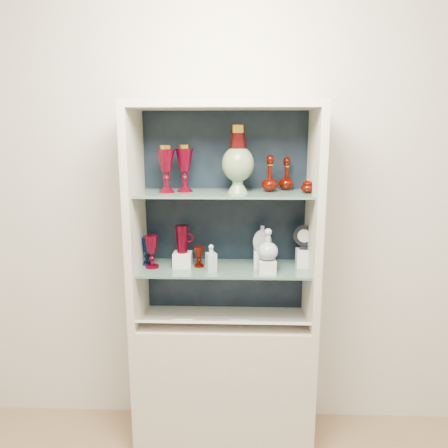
{
  "coord_description": "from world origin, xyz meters",
  "views": [
    {
      "loc": [
        0.08,
        -0.76,
        1.79
      ],
      "look_at": [
        0.0,
        1.53,
        1.3
      ],
      "focal_mm": 35.0,
      "sensor_mm": 36.0,
      "label": 1
    }
  ],
  "objects_px": {
    "pedestal_lamp_right": "(185,168)",
    "cameo_medallion": "(304,237)",
    "ruby_decanter_b": "(287,173)",
    "ruby_pitcher": "(182,239)",
    "ruby_goblet_tall": "(152,252)",
    "clear_round_decanter": "(268,245)",
    "cobalt_goblet": "(147,251)",
    "lidded_bowl": "(308,186)",
    "flat_flask": "(262,238)",
    "enamel_urn": "(238,159)",
    "ruby_decanter_a": "(270,171)",
    "ruby_goblet_small": "(199,257)",
    "clear_square_bottle": "(211,258)",
    "pedestal_lamp_left": "(166,169)"
  },
  "relations": [
    {
      "from": "ruby_decanter_b",
      "to": "flat_flask",
      "type": "relative_size",
      "value": 1.31
    },
    {
      "from": "ruby_pitcher",
      "to": "clear_square_bottle",
      "type": "bearing_deg",
      "value": -29.22
    },
    {
      "from": "ruby_goblet_tall",
      "to": "clear_round_decanter",
      "type": "xyz_separation_m",
      "value": [
        0.63,
        -0.07,
        0.06
      ]
    },
    {
      "from": "pedestal_lamp_right",
      "to": "clear_round_decanter",
      "type": "xyz_separation_m",
      "value": [
        0.44,
        -0.1,
        -0.39
      ]
    },
    {
      "from": "ruby_decanter_b",
      "to": "enamel_urn",
      "type": "bearing_deg",
      "value": -160.57
    },
    {
      "from": "enamel_urn",
      "to": "flat_flask",
      "type": "height_order",
      "value": "enamel_urn"
    },
    {
      "from": "pedestal_lamp_right",
      "to": "ruby_decanter_b",
      "type": "distance_m",
      "value": 0.56
    },
    {
      "from": "ruby_goblet_small",
      "to": "pedestal_lamp_left",
      "type": "bearing_deg",
      "value": -171.32
    },
    {
      "from": "ruby_decanter_b",
      "to": "ruby_pitcher",
      "type": "height_order",
      "value": "ruby_decanter_b"
    },
    {
      "from": "ruby_goblet_tall",
      "to": "cobalt_goblet",
      "type": "bearing_deg",
      "value": 124.01
    },
    {
      "from": "clear_square_bottle",
      "to": "lidded_bowl",
      "type": "bearing_deg",
      "value": 5.5
    },
    {
      "from": "pedestal_lamp_left",
      "to": "ruby_goblet_tall",
      "type": "height_order",
      "value": "pedestal_lamp_left"
    },
    {
      "from": "ruby_goblet_small",
      "to": "flat_flask",
      "type": "xyz_separation_m",
      "value": [
        0.35,
        0.02,
        0.11
      ]
    },
    {
      "from": "ruby_pitcher",
      "to": "flat_flask",
      "type": "height_order",
      "value": "flat_flask"
    },
    {
      "from": "lidded_bowl",
      "to": "cameo_medallion",
      "type": "bearing_deg",
      "value": 90.0
    },
    {
      "from": "pedestal_lamp_right",
      "to": "clear_round_decanter",
      "type": "bearing_deg",
      "value": -13.23
    },
    {
      "from": "lidded_bowl",
      "to": "cameo_medallion",
      "type": "height_order",
      "value": "lidded_bowl"
    },
    {
      "from": "ruby_decanter_b",
      "to": "ruby_decanter_a",
      "type": "bearing_deg",
      "value": -144.16
    },
    {
      "from": "ruby_decanter_a",
      "to": "ruby_goblet_tall",
      "type": "distance_m",
      "value": 0.78
    },
    {
      "from": "ruby_goblet_tall",
      "to": "cameo_medallion",
      "type": "xyz_separation_m",
      "value": [
        0.84,
        0.05,
        0.08
      ]
    },
    {
      "from": "ruby_goblet_tall",
      "to": "lidded_bowl",
      "type": "bearing_deg",
      "value": -0.24
    },
    {
      "from": "pedestal_lamp_right",
      "to": "cameo_medallion",
      "type": "relative_size",
      "value": 1.76
    },
    {
      "from": "lidded_bowl",
      "to": "flat_flask",
      "type": "distance_m",
      "value": 0.38
    },
    {
      "from": "ruby_decanter_a",
      "to": "cobalt_goblet",
      "type": "bearing_deg",
      "value": 178.26
    },
    {
      "from": "enamel_urn",
      "to": "lidded_bowl",
      "type": "bearing_deg",
      "value": -3.22
    },
    {
      "from": "pedestal_lamp_left",
      "to": "clear_square_bottle",
      "type": "distance_m",
      "value": 0.53
    },
    {
      "from": "ruby_goblet_tall",
      "to": "ruby_pitcher",
      "type": "bearing_deg",
      "value": 9.29
    },
    {
      "from": "flat_flask",
      "to": "enamel_urn",
      "type": "bearing_deg",
      "value": 179.06
    },
    {
      "from": "lidded_bowl",
      "to": "ruby_goblet_tall",
      "type": "height_order",
      "value": "lidded_bowl"
    },
    {
      "from": "lidded_bowl",
      "to": "ruby_goblet_tall",
      "type": "relative_size",
      "value": 0.44
    },
    {
      "from": "ruby_goblet_small",
      "to": "ruby_pitcher",
      "type": "distance_m",
      "value": 0.14
    },
    {
      "from": "cobalt_goblet",
      "to": "cameo_medallion",
      "type": "relative_size",
      "value": 1.12
    },
    {
      "from": "ruby_goblet_small",
      "to": "flat_flask",
      "type": "relative_size",
      "value": 0.78
    },
    {
      "from": "ruby_decanter_b",
      "to": "clear_square_bottle",
      "type": "distance_m",
      "value": 0.62
    },
    {
      "from": "ruby_goblet_small",
      "to": "cameo_medallion",
      "type": "distance_m",
      "value": 0.59
    },
    {
      "from": "pedestal_lamp_left",
      "to": "lidded_bowl",
      "type": "bearing_deg",
      "value": -0.18
    },
    {
      "from": "pedestal_lamp_right",
      "to": "ruby_decanter_b",
      "type": "relative_size",
      "value": 1.29
    },
    {
      "from": "ruby_goblet_tall",
      "to": "ruby_pitcher",
      "type": "xyz_separation_m",
      "value": [
        0.17,
        0.03,
        0.07
      ]
    },
    {
      "from": "enamel_urn",
      "to": "ruby_decanter_a",
      "type": "xyz_separation_m",
      "value": [
        0.17,
        0.03,
        -0.06
      ]
    },
    {
      "from": "pedestal_lamp_left",
      "to": "lidded_bowl",
      "type": "xyz_separation_m",
      "value": [
        0.74,
        -0.0,
        -0.08
      ]
    },
    {
      "from": "enamel_urn",
      "to": "ruby_goblet_small",
      "type": "relative_size",
      "value": 3.06
    },
    {
      "from": "ruby_decanter_b",
      "to": "ruby_pitcher",
      "type": "bearing_deg",
      "value": -171.62
    },
    {
      "from": "ruby_decanter_b",
      "to": "clear_round_decanter",
      "type": "distance_m",
      "value": 0.42
    },
    {
      "from": "ruby_decanter_b",
      "to": "ruby_goblet_tall",
      "type": "relative_size",
      "value": 1.06
    },
    {
      "from": "cameo_medallion",
      "to": "cobalt_goblet",
      "type": "bearing_deg",
      "value": -167.5
    },
    {
      "from": "ruby_decanter_a",
      "to": "clear_round_decanter",
      "type": "xyz_separation_m",
      "value": [
        -0.01,
        -0.11,
        -0.38
      ]
    },
    {
      "from": "enamel_urn",
      "to": "flat_flask",
      "type": "bearing_deg",
      "value": 10.25
    },
    {
      "from": "pedestal_lamp_left",
      "to": "ruby_goblet_tall",
      "type": "bearing_deg",
      "value": 179.26
    },
    {
      "from": "clear_square_bottle",
      "to": "pedestal_lamp_right",
      "type": "bearing_deg",
      "value": 148.26
    },
    {
      "from": "pedestal_lamp_right",
      "to": "clear_square_bottle",
      "type": "relative_size",
      "value": 1.68
    }
  ]
}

